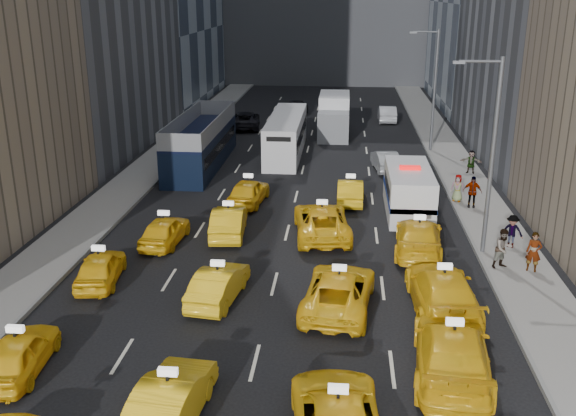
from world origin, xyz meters
name	(u,v)px	position (x,y,z in m)	size (l,w,h in m)	color
ground	(246,399)	(0.00, 0.00, 0.00)	(160.00, 160.00, 0.00)	black
sidewalk_west	(148,169)	(-10.50, 25.00, 0.07)	(3.00, 90.00, 0.15)	gray
sidewalk_east	(462,176)	(10.50, 25.00, 0.07)	(3.00, 90.00, 0.15)	gray
curb_west	(169,169)	(-9.05, 25.00, 0.09)	(0.15, 90.00, 0.18)	slate
curb_east	(439,176)	(9.05, 25.00, 0.09)	(0.15, 90.00, 0.18)	slate
streetlight_near	(490,151)	(9.18, 12.00, 4.92)	(2.15, 0.22, 9.00)	#595B60
streetlight_far	(433,87)	(9.18, 32.00, 4.92)	(2.15, 0.22, 9.00)	#595B60
taxi_4	(19,354)	(-7.42, 0.79, 0.67)	(1.58, 3.94, 1.34)	yellow
taxi_5	(170,401)	(-1.94, -1.32, 0.73)	(1.55, 4.46, 1.47)	yellow
taxi_7	(452,352)	(6.32, 1.84, 0.84)	(2.35, 5.79, 1.68)	yellow
taxi_8	(100,268)	(-7.26, 7.50, 0.67)	(1.58, 3.92, 1.33)	yellow
taxi_9	(218,284)	(-2.03, 6.35, 0.68)	(1.45, 4.14, 1.37)	yellow
taxi_10	(339,291)	(2.70, 6.07, 0.74)	(2.46, 5.33, 1.48)	yellow
taxi_11	(443,292)	(6.63, 6.15, 0.83)	(2.32, 5.71, 1.66)	yellow
taxi_12	(165,230)	(-5.74, 12.00, 0.68)	(1.60, 3.98, 1.36)	yellow
taxi_13	(229,221)	(-2.87, 13.39, 0.73)	(1.55, 4.43, 1.46)	yellow
taxi_14	(322,221)	(1.76, 13.74, 0.78)	(2.57, 5.58, 1.55)	yellow
taxi_15	(418,237)	(6.33, 12.00, 0.76)	(2.12, 5.22, 1.52)	yellow
taxi_16	(248,192)	(-2.61, 18.40, 0.73)	(1.73, 4.29, 1.46)	yellow
taxi_17	(350,191)	(3.19, 19.20, 0.68)	(1.44, 4.13, 1.36)	yellow
nypd_van	(408,192)	(6.35, 17.72, 1.20)	(3.21, 6.42, 2.64)	white
double_decker	(201,141)	(-7.08, 26.48, 1.75)	(3.59, 12.26, 3.52)	black
city_bus	(286,135)	(-1.53, 30.36, 1.43)	(2.48, 11.19, 2.88)	silver
box_truck	(334,116)	(1.87, 37.31, 1.64)	(2.78, 7.37, 3.32)	silver
misc_car_0	(385,160)	(5.60, 26.46, 0.67)	(1.43, 4.09, 1.35)	#93969A
misc_car_1	(245,120)	(-5.99, 39.42, 0.74)	(2.46, 5.33, 1.48)	black
misc_car_2	(332,106)	(1.46, 47.12, 0.76)	(2.12, 5.22, 1.51)	gray
misc_car_3	(297,107)	(-1.92, 45.77, 0.81)	(1.91, 4.76, 1.62)	black
misc_car_4	(387,114)	(6.70, 43.65, 0.74)	(1.56, 4.46, 1.47)	#B3B5BB
pedestrian_0	(534,252)	(10.98, 9.95, 1.03)	(0.64, 0.42, 1.76)	gray
pedestrian_1	(503,248)	(9.76, 10.21, 1.04)	(0.87, 0.48, 1.78)	gray
pedestrian_2	(512,231)	(10.71, 12.66, 0.94)	(1.02, 0.42, 1.58)	gray
pedestrian_3	(472,192)	(9.92, 18.50, 1.04)	(1.05, 0.48, 1.78)	gray
pedestrian_4	(458,188)	(9.30, 19.50, 0.94)	(0.77, 0.42, 1.57)	gray
pedestrian_5	(471,162)	(11.16, 25.67, 0.91)	(1.41, 0.41, 1.52)	gray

